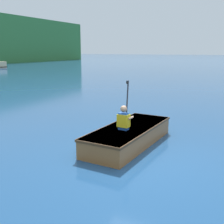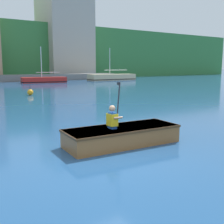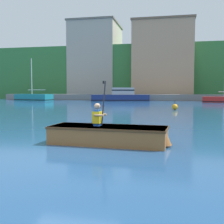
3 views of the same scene
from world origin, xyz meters
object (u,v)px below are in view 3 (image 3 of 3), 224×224
at_px(moored_boat_dock_center_near, 121,96).
at_px(person_paddler, 98,116).
at_px(channel_buoy, 175,107).
at_px(moored_boat_dock_west_inner, 34,98).
at_px(rowboat_foreground, 110,134).

relative_size(moored_boat_dock_center_near, person_paddler, 6.79).
bearing_deg(channel_buoy, moored_boat_dock_west_inner, 141.90).
bearing_deg(rowboat_foreground, person_paddler, 176.17).
distance_m(moored_boat_dock_west_inner, channel_buoy, 24.78).
xyz_separation_m(moored_boat_dock_center_near, person_paddler, (4.82, -31.29, 0.09)).
height_order(moored_boat_dock_center_near, person_paddler, moored_boat_dock_center_near).
distance_m(moored_boat_dock_center_near, channel_buoy, 18.40).
relative_size(moored_boat_dock_west_inner, rowboat_foreground, 1.80).
bearing_deg(person_paddler, channel_buoy, 80.82).
bearing_deg(moored_boat_dock_west_inner, rowboat_foreground, -59.41).
distance_m(moored_boat_dock_center_near, rowboat_foreground, 31.74).
relative_size(moored_boat_dock_center_near, rowboat_foreground, 2.50).
distance_m(moored_boat_dock_west_inner, rowboat_foreground, 34.45).
distance_m(rowboat_foreground, person_paddler, 0.61).
relative_size(rowboat_foreground, person_paddler, 2.72).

